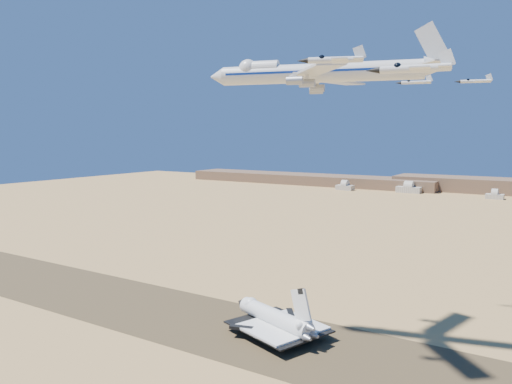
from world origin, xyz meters
The scene contains 12 objects.
ground centered at (0.00, 0.00, 0.00)m, with size 1200.00×1200.00×0.00m, color tan.
runway centered at (0.00, 0.00, 0.03)m, with size 600.00×50.00×0.06m, color #4A3825.
hangars centered at (-64.00, 478.43, 4.83)m, with size 200.50×29.50×30.00m.
shuttle centered at (22.09, 4.27, 5.67)m, with size 43.36×35.19×21.10m.
carrier_747 centered at (36.50, 3.26, 93.07)m, with size 78.85×59.17×19.66m.
crew_a centered at (30.58, -5.14, 0.99)m, with size 0.67×0.44×1.85m, color orange.
crew_b centered at (30.77, -5.96, 0.90)m, with size 0.82×0.47×1.69m, color orange.
crew_c centered at (29.76, -5.85, 0.88)m, with size 0.96×0.49×1.63m, color orange.
chase_jet_a centered at (66.24, -46.91, 88.87)m, with size 14.27×8.44×3.67m.
chase_jet_b centered at (85.41, -55.51, 84.79)m, with size 15.46×8.70×3.88m.
chase_jet_c centered at (56.71, 54.91, 93.50)m, with size 13.98×8.02×3.54m.
chase_jet_d centered at (76.18, 70.40, 94.24)m, with size 14.08×8.19×3.58m.
Camera 1 is at (110.45, -148.33, 72.86)m, focal length 35.00 mm.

